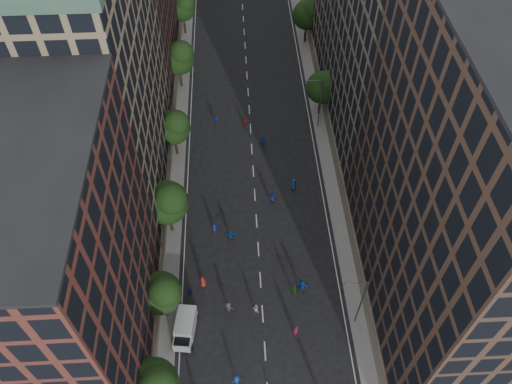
% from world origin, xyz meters
% --- Properties ---
extents(ground, '(240.00, 240.00, 0.00)m').
position_xyz_m(ground, '(0.00, 40.00, 0.00)').
color(ground, black).
rests_on(ground, ground).
extents(sidewalk_left, '(4.00, 105.00, 0.15)m').
position_xyz_m(sidewalk_left, '(-12.00, 47.50, 0.07)').
color(sidewalk_left, slate).
rests_on(sidewalk_left, ground).
extents(sidewalk_right, '(4.00, 105.00, 0.15)m').
position_xyz_m(sidewalk_right, '(12.00, 47.50, 0.07)').
color(sidewalk_right, slate).
rests_on(sidewalk_right, ground).
extents(bldg_left_a, '(14.00, 22.00, 30.00)m').
position_xyz_m(bldg_left_a, '(-19.00, 11.00, 15.00)').
color(bldg_left_a, brown).
rests_on(bldg_left_a, ground).
extents(bldg_left_b, '(14.00, 26.00, 34.00)m').
position_xyz_m(bldg_left_b, '(-19.00, 35.00, 17.00)').
color(bldg_left_b, '#837055').
rests_on(bldg_left_b, ground).
extents(bldg_left_c, '(14.00, 20.00, 28.00)m').
position_xyz_m(bldg_left_c, '(-19.00, 58.00, 14.00)').
color(bldg_left_c, brown).
rests_on(bldg_left_c, ground).
extents(bldg_right_a, '(14.00, 30.00, 36.00)m').
position_xyz_m(bldg_right_a, '(19.00, 15.00, 18.00)').
color(bldg_right_a, '#493327').
rests_on(bldg_right_a, ground).
extents(bldg_right_b, '(14.00, 28.00, 33.00)m').
position_xyz_m(bldg_right_b, '(19.00, 44.00, 16.50)').
color(bldg_right_b, '#635A51').
rests_on(bldg_right_b, ground).
extents(tree_left_1, '(4.80, 4.80, 8.21)m').
position_xyz_m(tree_left_1, '(-11.02, 13.86, 5.55)').
color(tree_left_1, black).
rests_on(tree_left_1, ground).
extents(tree_left_2, '(5.60, 5.60, 9.45)m').
position_xyz_m(tree_left_2, '(-10.99, 25.83, 6.36)').
color(tree_left_2, black).
rests_on(tree_left_2, ground).
extents(tree_left_3, '(5.00, 5.00, 8.58)m').
position_xyz_m(tree_left_3, '(-11.02, 39.85, 5.82)').
color(tree_left_3, black).
rests_on(tree_left_3, ground).
extents(tree_left_4, '(5.40, 5.40, 9.08)m').
position_xyz_m(tree_left_4, '(-11.00, 55.84, 6.10)').
color(tree_left_4, black).
rests_on(tree_left_4, ground).
extents(tree_left_5, '(4.80, 4.80, 8.33)m').
position_xyz_m(tree_left_5, '(-11.02, 71.86, 5.68)').
color(tree_left_5, black).
rests_on(tree_left_5, ground).
extents(tree_right_a, '(5.00, 5.00, 8.39)m').
position_xyz_m(tree_right_a, '(11.38, 47.85, 5.63)').
color(tree_right_a, black).
rests_on(tree_right_a, ground).
extents(tree_right_b, '(5.20, 5.20, 8.83)m').
position_xyz_m(tree_right_b, '(11.39, 67.85, 5.96)').
color(tree_right_b, black).
rests_on(tree_right_b, ground).
extents(streetlamp_near, '(2.64, 0.22, 9.06)m').
position_xyz_m(streetlamp_near, '(10.37, 12.00, 5.17)').
color(streetlamp_near, '#595B60').
rests_on(streetlamp_near, ground).
extents(streetlamp_far, '(2.64, 0.22, 9.06)m').
position_xyz_m(streetlamp_far, '(10.37, 45.00, 5.17)').
color(streetlamp_far, '#595B60').
rests_on(streetlamp_far, ground).
extents(cargo_van, '(2.81, 4.91, 2.48)m').
position_xyz_m(cargo_van, '(-8.83, 11.63, 1.31)').
color(cargo_van, silver).
rests_on(cargo_van, ground).
extents(skater_3, '(1.20, 0.91, 1.64)m').
position_xyz_m(skater_3, '(-3.23, 5.64, 0.82)').
color(skater_3, '#124198').
rests_on(skater_3, ground).
extents(skater_4, '(0.95, 0.54, 1.52)m').
position_xyz_m(skater_4, '(-8.50, 16.36, 0.76)').
color(skater_4, '#1522AB').
rests_on(skater_4, ground).
extents(skater_5, '(1.87, 1.17, 1.92)m').
position_xyz_m(skater_5, '(4.92, 16.38, 0.96)').
color(skater_5, '#1442AA').
rests_on(skater_5, ground).
extents(skater_6, '(0.97, 0.72, 1.81)m').
position_xyz_m(skater_6, '(-6.98, 17.57, 0.91)').
color(skater_6, '#AC2A1C').
rests_on(skater_6, ground).
extents(skater_7, '(0.83, 0.70, 1.94)m').
position_xyz_m(skater_7, '(3.58, 10.76, 0.97)').
color(skater_7, maroon).
rests_on(skater_7, ground).
extents(skater_8, '(0.84, 0.71, 1.53)m').
position_xyz_m(skater_8, '(-0.78, 13.80, 0.77)').
color(skater_8, silver).
rests_on(skater_8, ground).
extents(skater_9, '(1.30, 1.01, 1.78)m').
position_xyz_m(skater_9, '(-3.93, 14.08, 0.89)').
color(skater_9, '#39393D').
rests_on(skater_9, ground).
extents(skater_10, '(1.16, 0.58, 1.91)m').
position_xyz_m(skater_10, '(3.94, 15.86, 0.95)').
color(skater_10, '#1B5B1B').
rests_on(skater_10, ground).
extents(skater_11, '(1.71, 0.62, 1.82)m').
position_xyz_m(skater_11, '(-3.50, 24.21, 0.91)').
color(skater_11, navy).
rests_on(skater_11, ground).
extents(skater_12, '(1.04, 0.88, 1.82)m').
position_xyz_m(skater_12, '(5.49, 32.39, 0.91)').
color(skater_12, '#124899').
rests_on(skater_12, ground).
extents(skater_13, '(0.72, 0.52, 1.83)m').
position_xyz_m(skater_13, '(-5.60, 25.33, 0.91)').
color(skater_13, '#1424A9').
rests_on(skater_13, ground).
extents(skater_14, '(1.07, 0.94, 1.86)m').
position_xyz_m(skater_14, '(2.28, 30.11, 0.93)').
color(skater_14, navy).
rests_on(skater_14, ground).
extents(skater_15, '(1.36, 1.11, 1.83)m').
position_xyz_m(skater_15, '(1.67, 41.26, 0.91)').
color(skater_15, navy).
rests_on(skater_15, ground).
extents(skater_16, '(1.17, 0.75, 1.85)m').
position_xyz_m(skater_16, '(-5.28, 45.95, 0.93)').
color(skater_16, '#173ABB').
rests_on(skater_16, ground).
extents(skater_17, '(1.51, 0.82, 1.55)m').
position_xyz_m(skater_17, '(-0.85, 45.68, 0.78)').
color(skater_17, maroon).
rests_on(skater_17, ground).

